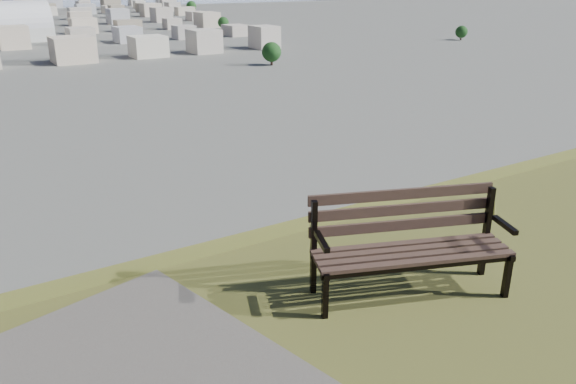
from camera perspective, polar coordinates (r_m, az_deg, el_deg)
park_bench at (r=4.92m, az=12.13°, el=-4.65°), size 1.76×1.09×0.88m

